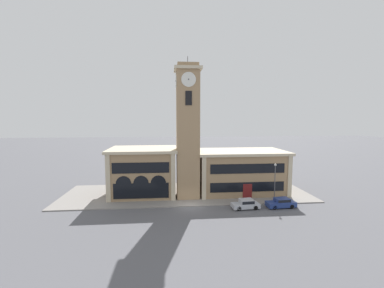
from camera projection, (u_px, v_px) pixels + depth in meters
The scene contains 8 objects.
ground_plane at pixel (190, 207), 38.32m from camera, with size 300.00×300.00×0.00m, color #56565B.
sidewalk_kerb at pixel (187, 193), 45.18m from camera, with size 42.36×13.86×0.15m.
clock_tower at pixel (188, 132), 42.03m from camera, with size 4.34×4.34×23.08m.
town_hall_left_wing at pixel (144, 171), 44.56m from camera, with size 11.51×9.54×8.11m.
town_hall_right_wing at pixel (240, 171), 46.18m from camera, with size 15.76×9.54×7.50m.
parked_car_near at pixel (246, 204), 37.61m from camera, with size 4.13×2.04×1.40m.
parked_car_mid at pixel (281, 203), 38.10m from camera, with size 4.41×2.00×1.42m.
street_lamp at pixel (275, 177), 39.61m from camera, with size 0.36×0.36×6.14m.
Camera 1 is at (-3.19, -37.07, 13.15)m, focal length 24.00 mm.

